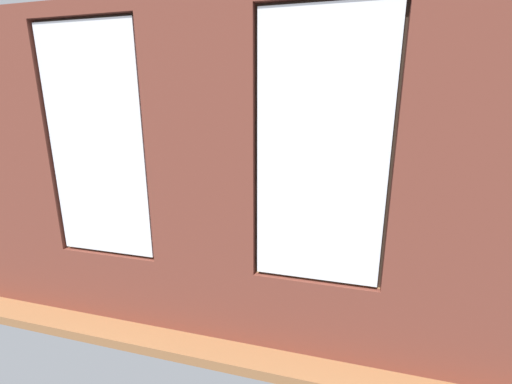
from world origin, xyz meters
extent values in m
cube|color=#99663D|center=(0.00, 0.00, -0.05)|extent=(6.60, 5.51, 0.10)
cube|color=brown|center=(-2.30, 2.38, 1.55)|extent=(1.41, 0.16, 3.10)
cube|color=brown|center=(0.00, 2.38, 1.55)|extent=(1.01, 0.16, 3.10)
cube|color=brown|center=(2.30, 2.38, 1.55)|extent=(1.41, 0.16, 3.10)
cube|color=brown|center=(-1.05, 2.38, 0.37)|extent=(1.09, 0.16, 0.74)
cube|color=white|center=(-1.05, 2.42, 1.86)|extent=(1.03, 0.03, 2.17)
cube|color=#38281E|center=(-1.05, 2.36, 1.86)|extent=(1.09, 0.04, 2.23)
cube|color=brown|center=(1.05, 2.38, 0.37)|extent=(1.09, 0.16, 0.74)
cube|color=brown|center=(1.05, 2.38, 3.04)|extent=(1.09, 0.16, 0.13)
cube|color=white|center=(1.05, 2.42, 1.86)|extent=(1.03, 0.03, 2.17)
cube|color=#38281E|center=(1.05, 2.36, 1.86)|extent=(1.09, 0.04, 2.23)
cube|color=tan|center=(0.00, 2.28, 0.71)|extent=(3.39, 0.24, 0.06)
cube|color=black|center=(0.00, 2.29, 2.12)|extent=(0.48, 0.03, 0.60)
cube|color=teal|center=(0.00, 2.27, 2.12)|extent=(0.42, 0.01, 0.54)
cube|color=white|center=(2.95, 0.20, 1.55)|extent=(0.10, 4.51, 3.10)
cube|color=black|center=(0.75, 1.68, 0.21)|extent=(1.75, 0.85, 0.42)
cube|color=black|center=(0.75, 2.00, 0.61)|extent=(1.75, 0.24, 0.38)
cube|color=black|center=(-0.02, 1.68, 0.52)|extent=(0.22, 0.85, 0.24)
cube|color=black|center=(1.52, 1.68, 0.52)|extent=(0.22, 0.85, 0.24)
cube|color=black|center=(0.42, 1.64, 0.48)|extent=(0.60, 0.65, 0.12)
cube|color=black|center=(1.08, 1.64, 0.48)|extent=(0.60, 0.65, 0.12)
cube|color=black|center=(-2.25, 0.33, 0.21)|extent=(1.00, 1.94, 0.42)
cube|color=black|center=(-2.57, 0.35, 0.61)|extent=(0.40, 1.89, 0.38)
cube|color=black|center=(-2.32, -0.50, 0.52)|extent=(0.87, 0.29, 0.24)
cube|color=black|center=(-2.18, 1.15, 0.52)|extent=(0.87, 0.29, 0.24)
cube|color=black|center=(-2.24, -0.04, 0.48)|extent=(0.70, 0.71, 0.12)
cube|color=black|center=(-2.18, 0.68, 0.48)|extent=(0.70, 0.71, 0.12)
cube|color=tan|center=(0.11, 0.10, 0.39)|extent=(1.26, 0.76, 0.04)
cube|color=tan|center=(-0.46, -0.22, 0.18)|extent=(0.07, 0.07, 0.37)
cube|color=tan|center=(0.68, -0.22, 0.18)|extent=(0.07, 0.07, 0.37)
cube|color=tan|center=(-0.46, 0.42, 0.18)|extent=(0.07, 0.07, 0.37)
cube|color=tan|center=(0.68, 0.42, 0.18)|extent=(0.07, 0.07, 0.37)
cylinder|color=silver|center=(0.27, 0.00, 0.46)|extent=(0.09, 0.09, 0.11)
cylinder|color=#B7333D|center=(0.11, 0.10, 0.46)|extent=(0.08, 0.08, 0.10)
cylinder|color=beige|center=(-0.24, -0.03, 0.46)|extent=(0.12, 0.12, 0.10)
sphere|color=#286B2D|center=(-0.24, -0.03, 0.57)|extent=(0.14, 0.14, 0.14)
cube|color=black|center=(0.02, 0.21, 0.42)|extent=(0.16, 0.15, 0.02)
cube|color=black|center=(2.65, 0.41, 0.25)|extent=(1.18, 0.42, 0.50)
cube|color=black|center=(2.65, 0.41, 0.52)|extent=(0.42, 0.20, 0.05)
cube|color=black|center=(2.65, 0.41, 0.58)|extent=(0.06, 0.04, 0.06)
cube|color=black|center=(2.65, 0.41, 0.90)|extent=(0.95, 0.04, 0.58)
cube|color=black|center=(2.65, 0.38, 0.90)|extent=(0.90, 0.01, 0.53)
cylinder|color=olive|center=(0.61, -1.57, 0.14)|extent=(0.45, 0.45, 0.28)
ellipsoid|color=silver|center=(0.61, -1.57, 0.46)|extent=(1.00, 1.00, 0.40)
ellipsoid|color=navy|center=(0.69, -1.57, 0.56)|extent=(0.44, 0.44, 0.18)
cylinder|color=beige|center=(-0.58, 1.68, 0.15)|extent=(0.27, 0.27, 0.29)
cylinder|color=brown|center=(-0.58, 1.68, 0.35)|extent=(0.04, 0.04, 0.13)
ellipsoid|color=#337F38|center=(-0.58, 1.68, 0.58)|extent=(0.48, 0.48, 0.32)
cylinder|color=#9E5638|center=(2.35, -1.71, 0.20)|extent=(0.38, 0.38, 0.40)
cylinder|color=brown|center=(2.35, -1.71, 0.66)|extent=(0.07, 0.07, 0.53)
cone|color=#3D8E42|center=(2.52, -1.69, 1.17)|extent=(0.46, 0.16, 0.57)
cone|color=#3D8E42|center=(2.44, -1.54, 1.16)|extent=(0.33, 0.48, 0.55)
cone|color=#3D8E42|center=(2.22, -1.51, 1.12)|extent=(0.41, 0.52, 0.48)
cone|color=#3D8E42|center=(2.15, -1.69, 1.16)|extent=(0.50, 0.16, 0.54)
cone|color=#3D8E42|center=(2.28, -1.90, 1.15)|extent=(0.28, 0.52, 0.53)
cone|color=#3D8E42|center=(2.43, -1.88, 1.16)|extent=(0.32, 0.48, 0.55)
cylinder|color=#47423D|center=(-2.45, -1.76, 0.13)|extent=(0.22, 0.22, 0.26)
cylinder|color=brown|center=(-2.45, -1.76, 0.49)|extent=(0.04, 0.04, 0.45)
cone|color=#286B2D|center=(-2.20, -1.71, 0.95)|extent=(0.63, 0.25, 0.58)
cone|color=#286B2D|center=(-2.37, -1.52, 0.96)|extent=(0.33, 0.61, 0.61)
cone|color=#286B2D|center=(-2.63, -1.66, 0.99)|extent=(0.54, 0.39, 0.66)
cone|color=#286B2D|center=(-2.64, -1.94, 0.95)|extent=(0.55, 0.54, 0.58)
cone|color=#286B2D|center=(-2.34, -2.00, 0.93)|extent=(0.40, 0.64, 0.56)
cylinder|color=gray|center=(-2.45, 1.83, 0.16)|extent=(0.31, 0.31, 0.32)
cylinder|color=brown|center=(-2.45, 1.83, 0.39)|extent=(0.05, 0.05, 0.15)
ellipsoid|color=#337F38|center=(-2.45, 1.83, 0.61)|extent=(0.48, 0.48, 0.29)
camera|label=1|loc=(-1.26, 5.14, 2.28)|focal=24.00mm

